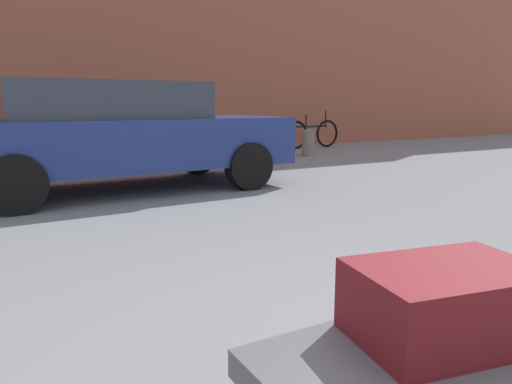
{
  "coord_description": "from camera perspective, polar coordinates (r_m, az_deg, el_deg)",
  "views": [
    {
      "loc": [
        -1.23,
        -0.98,
        1.15
      ],
      "look_at": [
        0.0,
        1.2,
        0.69
      ],
      "focal_mm": 33.71,
      "sensor_mm": 36.0,
      "label": 1
    }
  ],
  "objects": [
    {
      "name": "building_facade_side",
      "position": [
        19.49,
        23.75,
        18.12
      ],
      "size": [
        12.0,
        1.0,
        8.05
      ],
      "primitive_type": "cube",
      "color": "brown",
      "rests_on": "ground_plane"
    },
    {
      "name": "bollard_kerb_near",
      "position": [
        9.39,
        -7.49,
        5.12
      ],
      "size": [
        0.28,
        0.28,
        0.58
      ],
      "primitive_type": "cylinder",
      "color": "#72665B",
      "rests_on": "ground_plane"
    },
    {
      "name": "parked_car",
      "position": [
        6.64,
        -15.88,
        6.71
      ],
      "size": [
        4.36,
        2.05,
        1.42
      ],
      "color": "navy",
      "rests_on": "ground_plane"
    },
    {
      "name": "bollard_kerb_mid",
      "position": [
        10.06,
        0.71,
        5.57
      ],
      "size": [
        0.28,
        0.28,
        0.58
      ],
      "primitive_type": "cylinder",
      "color": "#72665B",
      "rests_on": "ground_plane"
    },
    {
      "name": "bollard_kerb_far",
      "position": [
        10.7,
        6.2,
        5.8
      ],
      "size": [
        0.28,
        0.28,
        0.58
      ],
      "primitive_type": "cylinder",
      "color": "#72665B",
      "rests_on": "ground_plane"
    },
    {
      "name": "luggage_cart",
      "position": [
        1.8,
        20.31,
        -19.69
      ],
      "size": [
        1.16,
        0.73,
        0.34
      ],
      "color": "#4C4C51",
      "rests_on": "ground_plane"
    },
    {
      "name": "bicycle_leaning",
      "position": [
        12.64,
        6.66,
        6.89
      ],
      "size": [
        1.76,
        0.16,
        0.96
      ],
      "color": "black",
      "rests_on": "ground_plane"
    },
    {
      "name": "suitcase_maroon_stacked_top",
      "position": [
        1.83,
        21.64,
        -12.1
      ],
      "size": [
        0.7,
        0.54,
        0.26
      ],
      "primitive_type": "cube",
      "rotation": [
        0.0,
        0.0,
        -0.18
      ],
      "color": "maroon",
      "rests_on": "luggage_cart"
    }
  ]
}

